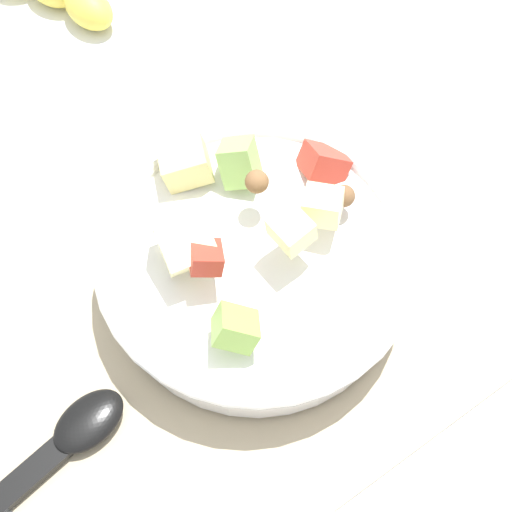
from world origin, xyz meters
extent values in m
plane|color=silver|center=(0.00, 0.00, 0.00)|extent=(2.40, 2.40, 0.00)
cube|color=tan|center=(0.00, 0.00, 0.00)|extent=(0.45, 0.35, 0.01)
cylinder|color=white|center=(-0.01, 0.00, 0.03)|extent=(0.22, 0.22, 0.05)
torus|color=white|center=(-0.01, 0.00, 0.06)|extent=(0.24, 0.24, 0.02)
cube|color=#BC3828|center=(0.03, 0.00, 0.09)|extent=(0.03, 0.03, 0.03)
cube|color=#BC3828|center=(-0.10, -0.03, 0.06)|extent=(0.04, 0.04, 0.04)
cube|color=beige|center=(-0.06, 0.01, 0.09)|extent=(0.04, 0.04, 0.03)
cube|color=beige|center=(0.03, -0.02, 0.08)|extent=(0.04, 0.05, 0.05)
cube|color=#93C160|center=(-0.04, -0.06, 0.07)|extent=(0.04, 0.05, 0.04)
cube|color=#8CB74C|center=(0.04, 0.05, 0.08)|extent=(0.04, 0.04, 0.04)
cube|color=#E5D684|center=(-0.01, -0.08, 0.07)|extent=(0.05, 0.04, 0.03)
sphere|color=brown|center=(-0.08, 0.01, 0.07)|extent=(0.02, 0.02, 0.02)
sphere|color=brown|center=(-0.03, -0.03, 0.09)|extent=(0.03, 0.03, 0.03)
cube|color=beige|center=(-0.03, 0.02, 0.09)|extent=(0.03, 0.03, 0.02)
ellipsoid|color=black|center=(0.15, 0.03, 0.01)|extent=(0.06, 0.04, 0.01)
ellipsoid|color=yellow|center=(-0.04, -0.32, 0.02)|extent=(0.05, 0.06, 0.04)
camera|label=1|loc=(0.14, 0.22, 0.55)|focal=54.66mm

